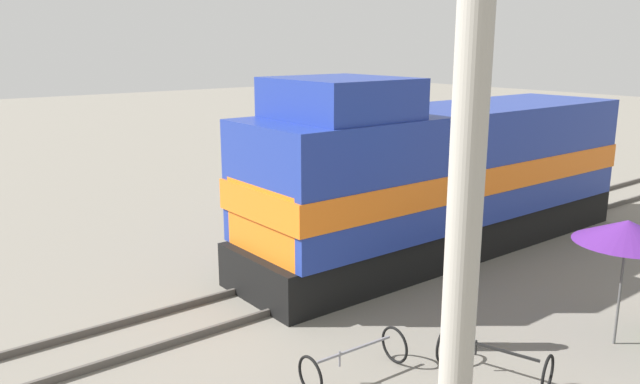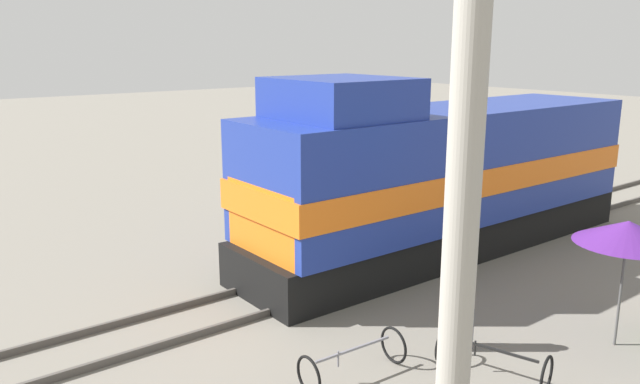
{
  "view_description": "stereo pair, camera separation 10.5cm",
  "coord_description": "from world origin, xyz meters",
  "px_view_note": "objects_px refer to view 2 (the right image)",
  "views": [
    {
      "loc": [
        11.06,
        -8.62,
        5.65
      ],
      "look_at": [
        1.2,
        -0.9,
        2.65
      ],
      "focal_mm": 35.0,
      "sensor_mm": 36.0,
      "label": 1
    },
    {
      "loc": [
        11.12,
        -8.54,
        5.65
      ],
      "look_at": [
        1.2,
        -0.9,
        2.65
      ],
      "focal_mm": 35.0,
      "sensor_mm": 36.0,
      "label": 2
    }
  ],
  "objects_px": {
    "bicycle": "(492,359)",
    "person_bystander": "(465,303)",
    "bicycle_spare": "(353,359)",
    "locomotive": "(438,177)",
    "utility_pole": "(468,104)",
    "vendor_umbrella": "(628,232)"
  },
  "relations": [
    {
      "from": "bicycle",
      "to": "utility_pole",
      "type": "bearing_deg",
      "value": 5.07
    },
    {
      "from": "locomotive",
      "to": "utility_pole",
      "type": "xyz_separation_m",
      "value": [
        6.04,
        -6.36,
        2.79
      ]
    },
    {
      "from": "vendor_umbrella",
      "to": "person_bystander",
      "type": "relative_size",
      "value": 1.47
    },
    {
      "from": "locomotive",
      "to": "vendor_umbrella",
      "type": "distance_m",
      "value": 6.06
    },
    {
      "from": "utility_pole",
      "to": "person_bystander",
      "type": "bearing_deg",
      "value": 126.31
    },
    {
      "from": "vendor_umbrella",
      "to": "bicycle_spare",
      "type": "bearing_deg",
      "value": -114.18
    },
    {
      "from": "bicycle",
      "to": "person_bystander",
      "type": "bearing_deg",
      "value": -131.52
    },
    {
      "from": "bicycle",
      "to": "vendor_umbrella",
      "type": "bearing_deg",
      "value": 148.91
    },
    {
      "from": "utility_pole",
      "to": "bicycle_spare",
      "type": "bearing_deg",
      "value": 176.3
    },
    {
      "from": "locomotive",
      "to": "person_bystander",
      "type": "bearing_deg",
      "value": -42.52
    },
    {
      "from": "utility_pole",
      "to": "vendor_umbrella",
      "type": "xyz_separation_m",
      "value": [
        -0.15,
        4.93,
        -2.65
      ]
    },
    {
      "from": "locomotive",
      "to": "utility_pole",
      "type": "bearing_deg",
      "value": -46.49
    },
    {
      "from": "vendor_umbrella",
      "to": "person_bystander",
      "type": "distance_m",
      "value": 3.24
    },
    {
      "from": "bicycle_spare",
      "to": "vendor_umbrella",
      "type": "bearing_deg",
      "value": 68.29
    },
    {
      "from": "utility_pole",
      "to": "bicycle_spare",
      "type": "height_order",
      "value": "utility_pole"
    },
    {
      "from": "person_bystander",
      "to": "bicycle_spare",
      "type": "distance_m",
      "value": 2.48
    },
    {
      "from": "locomotive",
      "to": "utility_pole",
      "type": "distance_m",
      "value": 9.21
    },
    {
      "from": "utility_pole",
      "to": "bicycle",
      "type": "height_order",
      "value": "utility_pole"
    },
    {
      "from": "locomotive",
      "to": "bicycle_spare",
      "type": "xyz_separation_m",
      "value": [
        3.74,
        -6.21,
        -1.76
      ]
    },
    {
      "from": "locomotive",
      "to": "bicycle",
      "type": "height_order",
      "value": "locomotive"
    },
    {
      "from": "locomotive",
      "to": "person_bystander",
      "type": "distance_m",
      "value": 5.8
    },
    {
      "from": "locomotive",
      "to": "vendor_umbrella",
      "type": "height_order",
      "value": "locomotive"
    }
  ]
}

